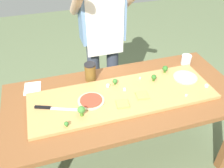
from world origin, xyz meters
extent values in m
plane|color=#60704C|center=(0.00, 0.00, 0.00)|extent=(8.00, 8.00, 0.00)
cube|color=brown|center=(-0.83, 0.35, 0.37)|extent=(0.07, 0.07, 0.73)
cube|color=brown|center=(0.83, 0.35, 0.37)|extent=(0.07, 0.07, 0.73)
cube|color=brown|center=(0.00, 0.00, 0.75)|extent=(1.77, 0.82, 0.04)
cube|color=tan|center=(-0.01, -0.02, 0.79)|extent=(1.38, 0.45, 0.02)
cube|color=#B7BABF|center=(-0.45, -0.05, 0.80)|extent=(0.20, 0.10, 0.00)
cube|color=black|center=(-0.60, 0.01, 0.81)|extent=(0.11, 0.06, 0.02)
cylinder|color=beige|center=(-0.26, -0.02, 0.80)|extent=(0.19, 0.19, 0.01)
cylinder|color=#BC3D28|center=(-0.26, -0.02, 0.81)|extent=(0.16, 0.16, 0.01)
cylinder|color=beige|center=(0.54, 0.04, 0.80)|extent=(0.19, 0.19, 0.01)
cylinder|color=beige|center=(0.54, 0.04, 0.81)|extent=(0.16, 0.16, 0.01)
cube|color=#899E4C|center=(-0.05, -0.12, 0.80)|extent=(0.10, 0.10, 0.01)
cube|color=#899E4C|center=(0.12, -0.07, 0.80)|extent=(0.10, 0.10, 0.01)
cylinder|color=#3F7220|center=(-0.03, 0.12, 0.81)|extent=(0.02, 0.02, 0.02)
sphere|color=#38752D|center=(-0.03, 0.12, 0.83)|extent=(0.04, 0.04, 0.04)
cylinder|color=#366618|center=(0.28, 0.08, 0.81)|extent=(0.02, 0.02, 0.02)
sphere|color=#2D6623|center=(0.28, 0.08, 0.83)|extent=(0.04, 0.04, 0.04)
cylinder|color=#487A23|center=(-0.35, -0.14, 0.81)|extent=(0.02, 0.02, 0.03)
sphere|color=#427F33|center=(-0.35, -0.14, 0.85)|extent=(0.05, 0.05, 0.05)
cylinder|color=#3F7220|center=(-0.46, -0.21, 0.80)|extent=(0.01, 0.01, 0.01)
sphere|color=#38752D|center=(-0.46, -0.21, 0.82)|extent=(0.03, 0.03, 0.03)
cylinder|color=#366618|center=(0.42, 0.16, 0.81)|extent=(0.02, 0.02, 0.02)
sphere|color=#2D6623|center=(0.42, 0.16, 0.84)|extent=(0.05, 0.05, 0.05)
cube|color=white|center=(0.63, -0.11, 0.81)|extent=(0.02, 0.02, 0.02)
cube|color=white|center=(0.43, -0.17, 0.80)|extent=(0.02, 0.02, 0.01)
cube|color=silver|center=(0.01, 0.03, 0.81)|extent=(0.02, 0.02, 0.02)
cube|color=white|center=(0.18, 0.13, 0.80)|extent=(0.02, 0.02, 0.01)
cube|color=silver|center=(-0.09, 0.11, 0.81)|extent=(0.03, 0.03, 0.02)
cylinder|color=white|center=(0.68, 0.26, 0.82)|extent=(0.08, 0.08, 0.09)
cylinder|color=white|center=(0.68, 0.26, 0.80)|extent=(0.07, 0.07, 0.05)
cylinder|color=brown|center=(-0.19, 0.28, 0.84)|extent=(0.09, 0.09, 0.14)
cylinder|color=black|center=(-0.19, 0.28, 0.92)|extent=(0.09, 0.09, 0.01)
cube|color=white|center=(-0.66, 0.30, 0.78)|extent=(0.14, 0.17, 0.00)
cylinder|color=#333847|center=(-0.07, 0.71, 0.45)|extent=(0.12, 0.12, 0.90)
cylinder|color=#333847|center=(0.13, 0.71, 0.45)|extent=(0.12, 0.12, 0.90)
cube|color=#6689B2|center=(0.03, 0.71, 1.18)|extent=(0.40, 0.20, 0.55)
cube|color=silver|center=(0.03, 0.60, 1.09)|extent=(0.34, 0.01, 0.60)
cylinder|color=#DBB293|center=(-0.20, 0.61, 1.30)|extent=(0.08, 0.39, 0.31)
camera|label=1|loc=(-0.50, -1.32, 1.95)|focal=39.00mm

